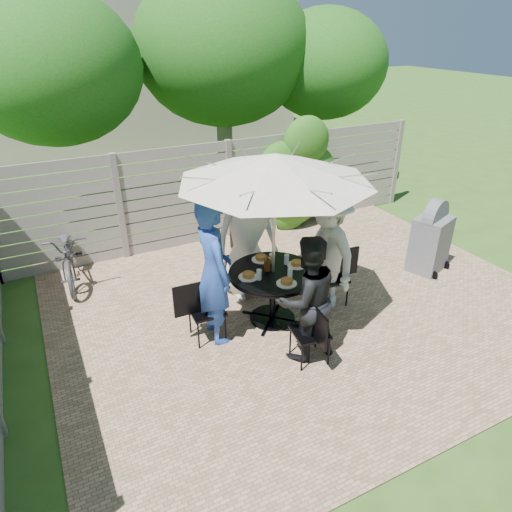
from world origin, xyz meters
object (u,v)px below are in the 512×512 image
chair_right (331,288)px  plate_front (287,282)px  plate_left (248,276)px  glass_right (287,259)px  person_left (214,272)px  coffee_cup (272,259)px  chair_left (206,322)px  person_back (246,235)px  plate_back (261,258)px  bbq_grill (431,239)px  glass_front (290,274)px  umbrella (275,168)px  chair_front (310,344)px  syrup_jug (267,265)px  glass_left (259,275)px  bicycle (69,254)px  patio_table (273,286)px  person_front (306,300)px  plate_right (297,264)px  chair_back (243,271)px  person_right (326,252)px

chair_right → plate_front: 1.16m
plate_left → glass_right: bearing=8.8°
person_left → coffee_cup: 0.97m
chair_left → plate_front: 1.16m
person_back → plate_front: (-0.02, -1.19, -0.16)m
plate_back → bbq_grill: size_ratio=0.21×
person_back → chair_left: size_ratio=2.20×
glass_front → umbrella: bearing=111.2°
chair_front → syrup_jug: size_ratio=5.24×
plate_left → plate_front: 0.51m
glass_left → glass_right: same height
plate_front → bicycle: bearing=129.9°
patio_table → plate_front: 0.44m
plate_back → person_front: bearing=-90.8°
plate_right → glass_front: glass_front is taller
glass_front → syrup_jug: 0.35m
chair_back → chair_front: chair_back is taller
patio_table → chair_left: (-0.96, 0.01, -0.27)m
coffee_cup → bbq_grill: (2.87, -0.11, -0.26)m
syrup_jug → person_right: bearing=-4.0°
chair_front → person_front: person_front is taller
person_front → plate_back: (0.02, 1.19, -0.02)m
plate_back → plate_front: same height
glass_left → bbq_grill: bearing=3.6°
person_front → plate_left: person_front is taller
chair_back → plate_right: bearing=20.6°
person_front → glass_left: size_ratio=11.52×
chair_back → glass_right: size_ratio=6.99×
person_left → syrup_jug: bearing=-86.3°
plate_left → plate_back: bearing=44.2°
glass_left → bicycle: 3.27m
umbrella → glass_right: (0.26, 0.10, -1.33)m
plate_right → glass_left: glass_left is taller
chair_left → umbrella: bearing=1.5°
person_front → glass_right: (0.27, 0.93, 0.03)m
plate_left → syrup_jug: (0.30, 0.05, 0.06)m
chair_left → glass_right: glass_right is taller
glass_front → chair_front: bearing=-99.4°
chair_front → coffee_cup: coffee_cup is taller
person_back → coffee_cup: (0.09, -0.61, -0.13)m
patio_table → person_left: 0.93m
glass_right → plate_back: bearing=134.7°
chair_front → plate_right: chair_front is taller
patio_table → glass_left: (-0.26, -0.10, 0.30)m
syrup_jug → bicycle: (-2.26, 2.36, -0.39)m
person_back → chair_front: (-0.03, -1.79, -0.70)m
patio_table → glass_left: glass_left is taller
chair_left → person_left: person_left is taller
person_right → coffee_cup: 0.76m
plate_right → bicycle: bicycle is taller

